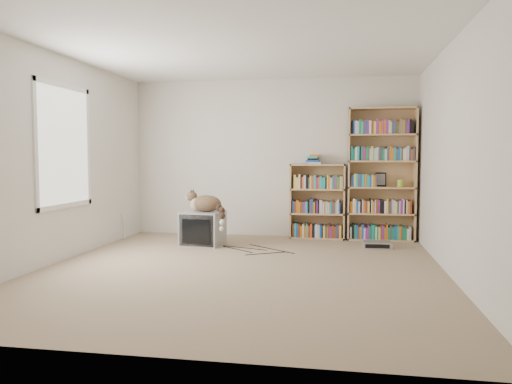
% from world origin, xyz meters
% --- Properties ---
extents(floor, '(4.50, 5.00, 0.01)m').
position_xyz_m(floor, '(0.00, 0.00, 0.00)').
color(floor, tan).
rests_on(floor, ground).
extents(wall_back, '(4.50, 0.02, 2.50)m').
position_xyz_m(wall_back, '(0.00, 2.50, 1.25)').
color(wall_back, silver).
rests_on(wall_back, floor).
extents(wall_front, '(4.50, 0.02, 2.50)m').
position_xyz_m(wall_front, '(0.00, -2.50, 1.25)').
color(wall_front, silver).
rests_on(wall_front, floor).
extents(wall_left, '(0.02, 5.00, 2.50)m').
position_xyz_m(wall_left, '(-2.25, 0.00, 1.25)').
color(wall_left, silver).
rests_on(wall_left, floor).
extents(wall_right, '(0.02, 5.00, 2.50)m').
position_xyz_m(wall_right, '(2.25, 0.00, 1.25)').
color(wall_right, silver).
rests_on(wall_right, floor).
extents(ceiling, '(4.50, 5.00, 0.02)m').
position_xyz_m(ceiling, '(0.00, 0.00, 2.50)').
color(ceiling, white).
rests_on(ceiling, wall_back).
extents(window, '(0.02, 1.22, 1.52)m').
position_xyz_m(window, '(-2.24, 0.20, 1.40)').
color(window, white).
rests_on(window, wall_left).
extents(crt_tv, '(0.60, 0.56, 0.48)m').
position_xyz_m(crt_tv, '(-0.86, 1.47, 0.24)').
color(crt_tv, gray).
rests_on(crt_tv, floor).
extents(cat, '(0.64, 0.47, 0.52)m').
position_xyz_m(cat, '(-0.76, 1.42, 0.57)').
color(cat, '#321F14').
rests_on(cat, crt_tv).
extents(bookcase_tall, '(1.00, 0.30, 2.01)m').
position_xyz_m(bookcase_tall, '(1.70, 2.36, 0.95)').
color(bookcase_tall, tan).
rests_on(bookcase_tall, floor).
extents(bookcase_short, '(0.84, 0.30, 1.16)m').
position_xyz_m(bookcase_short, '(0.74, 2.36, 0.53)').
color(bookcase_short, tan).
rests_on(bookcase_short, floor).
extents(book_stack, '(0.21, 0.27, 0.15)m').
position_xyz_m(book_stack, '(0.68, 2.36, 1.23)').
color(book_stack, '#DA4A1D').
rests_on(book_stack, bookcase_short).
extents(green_mug, '(0.10, 0.10, 0.11)m').
position_xyz_m(green_mug, '(1.98, 2.34, 0.87)').
color(green_mug, '#A7CA39').
rests_on(green_mug, bookcase_tall).
extents(framed_print, '(0.16, 0.05, 0.21)m').
position_xyz_m(framed_print, '(1.70, 2.44, 0.92)').
color(framed_print, black).
rests_on(framed_print, bookcase_tall).
extents(dvd_player, '(0.40, 0.29, 0.09)m').
position_xyz_m(dvd_player, '(1.61, 1.66, 0.04)').
color(dvd_player, '#A4A4A8').
rests_on(dvd_player, floor).
extents(wall_outlet, '(0.01, 0.08, 0.13)m').
position_xyz_m(wall_outlet, '(-2.24, 1.82, 0.32)').
color(wall_outlet, silver).
rests_on(wall_outlet, wall_left).
extents(floor_cables, '(1.20, 0.70, 0.01)m').
position_xyz_m(floor_cables, '(-0.20, 1.27, 0.00)').
color(floor_cables, black).
rests_on(floor_cables, floor).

